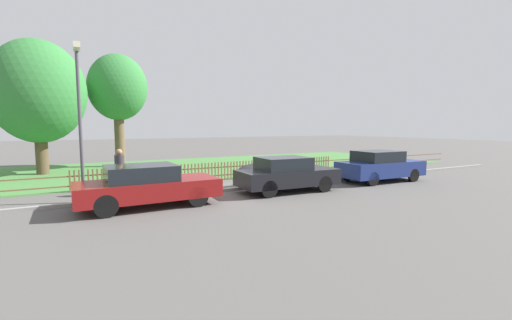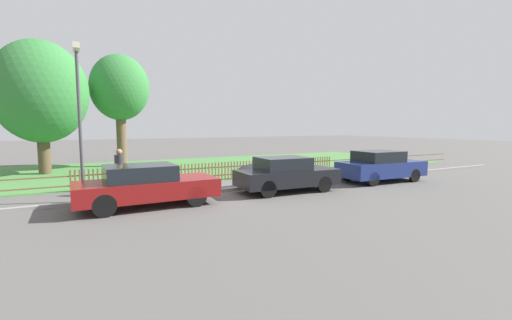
{
  "view_description": "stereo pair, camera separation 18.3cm",
  "coord_description": "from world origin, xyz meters",
  "px_view_note": "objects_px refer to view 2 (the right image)",
  "views": [
    {
      "loc": [
        -6.37,
        -12.35,
        2.61
      ],
      "look_at": [
        0.82,
        0.98,
        1.1
      ],
      "focal_mm": 24.0,
      "sensor_mm": 36.0,
      "label": 1
    },
    {
      "loc": [
        -6.21,
        -12.43,
        2.61
      ],
      "look_at": [
        0.82,
        0.98,
        1.1
      ],
      "focal_mm": 24.0,
      "sensor_mm": 36.0,
      "label": 2
    }
  ],
  "objects_px": {
    "tree_behind_motorcycle": "(120,89)",
    "tree_nearest_kerb": "(40,92)",
    "parked_car_silver_hatchback": "(146,185)",
    "parked_car_black_saloon": "(286,174)",
    "pedestrian_near_fence": "(120,169)",
    "covered_motorcycle": "(255,172)",
    "street_lamp": "(79,104)",
    "parked_car_navy_estate": "(381,166)"
  },
  "relations": [
    {
      "from": "street_lamp",
      "to": "parked_car_navy_estate",
      "type": "bearing_deg",
      "value": -7.06
    },
    {
      "from": "covered_motorcycle",
      "to": "parked_car_black_saloon",
      "type": "bearing_deg",
      "value": -77.5
    },
    {
      "from": "parked_car_silver_hatchback",
      "to": "tree_behind_motorcycle",
      "type": "bearing_deg",
      "value": 86.08
    },
    {
      "from": "parked_car_navy_estate",
      "to": "parked_car_silver_hatchback",
      "type": "bearing_deg",
      "value": -177.93
    },
    {
      "from": "parked_car_black_saloon",
      "to": "street_lamp",
      "type": "bearing_deg",
      "value": 169.87
    },
    {
      "from": "tree_nearest_kerb",
      "to": "tree_behind_motorcycle",
      "type": "height_order",
      "value": "tree_nearest_kerb"
    },
    {
      "from": "tree_nearest_kerb",
      "to": "covered_motorcycle",
      "type": "bearing_deg",
      "value": -45.88
    },
    {
      "from": "pedestrian_near_fence",
      "to": "parked_car_black_saloon",
      "type": "bearing_deg",
      "value": -82.69
    },
    {
      "from": "covered_motorcycle",
      "to": "tree_behind_motorcycle",
      "type": "relative_size",
      "value": 0.27
    },
    {
      "from": "parked_car_black_saloon",
      "to": "parked_car_navy_estate",
      "type": "distance_m",
      "value": 5.28
    },
    {
      "from": "parked_car_silver_hatchback",
      "to": "pedestrian_near_fence",
      "type": "relative_size",
      "value": 2.55
    },
    {
      "from": "parked_car_black_saloon",
      "to": "parked_car_navy_estate",
      "type": "height_order",
      "value": "parked_car_navy_estate"
    },
    {
      "from": "parked_car_silver_hatchback",
      "to": "pedestrian_near_fence",
      "type": "xyz_separation_m",
      "value": [
        -0.52,
        2.47,
        0.28
      ]
    },
    {
      "from": "covered_motorcycle",
      "to": "pedestrian_near_fence",
      "type": "height_order",
      "value": "pedestrian_near_fence"
    },
    {
      "from": "street_lamp",
      "to": "tree_nearest_kerb",
      "type": "bearing_deg",
      "value": 101.06
    },
    {
      "from": "tree_behind_motorcycle",
      "to": "tree_nearest_kerb",
      "type": "bearing_deg",
      "value": -155.9
    },
    {
      "from": "tree_nearest_kerb",
      "to": "pedestrian_near_fence",
      "type": "relative_size",
      "value": 4.09
    },
    {
      "from": "parked_car_silver_hatchback",
      "to": "street_lamp",
      "type": "distance_m",
      "value": 3.55
    },
    {
      "from": "covered_motorcycle",
      "to": "tree_nearest_kerb",
      "type": "height_order",
      "value": "tree_nearest_kerb"
    },
    {
      "from": "parked_car_silver_hatchback",
      "to": "parked_car_black_saloon",
      "type": "xyz_separation_m",
      "value": [
        5.39,
        0.0,
        0.0
      ]
    },
    {
      "from": "parked_car_navy_estate",
      "to": "parked_car_black_saloon",
      "type": "bearing_deg",
      "value": -177.77
    },
    {
      "from": "covered_motorcycle",
      "to": "parked_car_navy_estate",
      "type": "bearing_deg",
      "value": -19.9
    },
    {
      "from": "tree_nearest_kerb",
      "to": "tree_behind_motorcycle",
      "type": "bearing_deg",
      "value": 24.1
    },
    {
      "from": "tree_behind_motorcycle",
      "to": "parked_car_navy_estate",
      "type": "bearing_deg",
      "value": -50.69
    },
    {
      "from": "covered_motorcycle",
      "to": "street_lamp",
      "type": "height_order",
      "value": "street_lamp"
    },
    {
      "from": "pedestrian_near_fence",
      "to": "street_lamp",
      "type": "relative_size",
      "value": 0.33
    },
    {
      "from": "parked_car_navy_estate",
      "to": "street_lamp",
      "type": "bearing_deg",
      "value": 174.83
    },
    {
      "from": "parked_car_silver_hatchback",
      "to": "tree_behind_motorcycle",
      "type": "relative_size",
      "value": 0.62
    },
    {
      "from": "parked_car_navy_estate",
      "to": "covered_motorcycle",
      "type": "height_order",
      "value": "parked_car_navy_estate"
    },
    {
      "from": "parked_car_silver_hatchback",
      "to": "parked_car_black_saloon",
      "type": "distance_m",
      "value": 5.39
    },
    {
      "from": "parked_car_black_saloon",
      "to": "tree_behind_motorcycle",
      "type": "xyz_separation_m",
      "value": [
        -4.73,
        12.26,
        4.26
      ]
    },
    {
      "from": "pedestrian_near_fence",
      "to": "parked_car_silver_hatchback",
      "type": "bearing_deg",
      "value": -138.09
    },
    {
      "from": "parked_car_silver_hatchback",
      "to": "tree_nearest_kerb",
      "type": "relative_size",
      "value": 0.62
    },
    {
      "from": "tree_behind_motorcycle",
      "to": "street_lamp",
      "type": "bearing_deg",
      "value": -102.95
    },
    {
      "from": "parked_car_navy_estate",
      "to": "tree_behind_motorcycle",
      "type": "xyz_separation_m",
      "value": [
        -10.01,
        12.23,
        4.23
      ]
    },
    {
      "from": "parked_car_silver_hatchback",
      "to": "tree_behind_motorcycle",
      "type": "height_order",
      "value": "tree_behind_motorcycle"
    },
    {
      "from": "parked_car_navy_estate",
      "to": "tree_nearest_kerb",
      "type": "xyz_separation_m",
      "value": [
        -14.19,
        10.36,
        3.66
      ]
    },
    {
      "from": "parked_car_navy_estate",
      "to": "pedestrian_near_fence",
      "type": "height_order",
      "value": "pedestrian_near_fence"
    },
    {
      "from": "pedestrian_near_fence",
      "to": "tree_behind_motorcycle",
      "type": "bearing_deg",
      "value": 23.13
    },
    {
      "from": "parked_car_navy_estate",
      "to": "pedestrian_near_fence",
      "type": "distance_m",
      "value": 11.46
    },
    {
      "from": "parked_car_silver_hatchback",
      "to": "pedestrian_near_fence",
      "type": "height_order",
      "value": "pedestrian_near_fence"
    },
    {
      "from": "pedestrian_near_fence",
      "to": "tree_nearest_kerb",
      "type": "bearing_deg",
      "value": 50.74
    }
  ]
}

